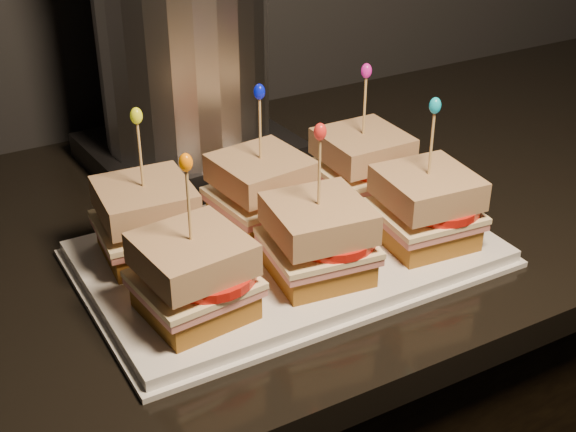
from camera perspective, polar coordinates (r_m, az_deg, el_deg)
cabinet at (r=1.35m, az=8.94°, el=-14.04°), size 2.15×0.61×0.85m
granite_slab at (r=1.10m, az=10.68°, el=2.96°), size 2.19×0.65×0.03m
platter at (r=0.85m, az=0.00°, el=-2.69°), size 0.42×0.26×0.02m
platter_rim at (r=0.86m, az=0.00°, el=-3.03°), size 0.43×0.27×0.01m
sandwich_0_bread_bot at (r=0.84m, az=-9.86°, el=-1.90°), size 0.10×0.10×0.02m
sandwich_0_ham at (r=0.84m, az=-9.95°, el=-0.93°), size 0.11×0.10×0.01m
sandwich_0_cheese at (r=0.83m, az=-10.00°, el=-0.52°), size 0.11×0.10×0.01m
sandwich_0_tomato at (r=0.83m, az=-9.12°, el=-0.04°), size 0.09×0.09×0.01m
sandwich_0_bread_top at (r=0.82m, az=-10.16°, el=1.15°), size 0.10×0.10×0.03m
sandwich_0_pick at (r=0.80m, az=-10.44°, el=4.03°), size 0.00×0.00×0.09m
sandwich_0_frill at (r=0.78m, az=-10.73°, el=7.02°), size 0.01×0.01×0.02m
sandwich_1_bread_bot at (r=0.89m, az=-1.89°, el=0.25°), size 0.10×0.10×0.02m
sandwich_1_ham at (r=0.88m, az=-1.91°, el=1.18°), size 0.11×0.11×0.01m
sandwich_1_cheese at (r=0.88m, az=-1.91°, el=1.58°), size 0.11×0.11×0.01m
sandwich_1_tomato at (r=0.87m, az=-1.04°, el=2.04°), size 0.09×0.09×0.01m
sandwich_1_bread_top at (r=0.87m, az=-1.94°, el=3.20°), size 0.10×0.10×0.03m
sandwich_1_pick at (r=0.85m, az=-2.00°, el=5.97°), size 0.00×0.00×0.09m
sandwich_1_frill at (r=0.83m, az=-2.05°, el=8.83°), size 0.01×0.01×0.02m
sandwich_2_bread_bot at (r=0.95m, az=5.19°, el=2.15°), size 0.09×0.09×0.02m
sandwich_2_ham at (r=0.94m, az=5.24°, el=3.04°), size 0.10×0.10×0.01m
sandwich_2_cheese at (r=0.94m, az=5.26°, el=3.42°), size 0.10×0.10×0.01m
sandwich_2_tomato at (r=0.94m, az=6.09°, el=3.85°), size 0.09×0.09×0.01m
sandwich_2_bread_top at (r=0.93m, az=5.33°, el=4.95°), size 0.09×0.09×0.03m
sandwich_2_pick at (r=0.91m, az=5.46°, el=7.56°), size 0.00×0.00×0.09m
sandwich_2_frill at (r=0.89m, az=5.60°, el=10.24°), size 0.01×0.01×0.02m
sandwich_3_bread_bot at (r=0.75m, az=-6.61°, el=-6.01°), size 0.10×0.10×0.02m
sandwich_3_ham at (r=0.74m, az=-6.68°, el=-4.97°), size 0.11×0.10×0.01m
sandwich_3_cheese at (r=0.74m, az=-6.72°, el=-4.52°), size 0.11×0.11×0.01m
sandwich_3_tomato at (r=0.73m, az=-5.70°, el=-4.01°), size 0.09×0.09×0.01m
sandwich_3_bread_top at (r=0.72m, az=-6.84°, el=-2.70°), size 0.10×0.10×0.03m
sandwich_3_pick at (r=0.70m, az=-7.06°, el=0.47°), size 0.00×0.00×0.09m
sandwich_3_frill at (r=0.68m, az=-7.28°, el=3.80°), size 0.01×0.01×0.02m
sandwich_4_bread_bot at (r=0.80m, az=2.10°, el=-3.35°), size 0.10×0.10×0.02m
sandwich_4_ham at (r=0.79m, az=2.13°, el=-2.35°), size 0.11×0.11×0.01m
sandwich_4_cheese at (r=0.79m, az=2.13°, el=-1.91°), size 0.11×0.11×0.01m
sandwich_4_tomato at (r=0.78m, az=3.12°, el=-1.42°), size 0.09×0.09×0.01m
sandwich_4_bread_top at (r=0.77m, az=2.17°, el=-0.17°), size 0.10×0.10×0.03m
sandwich_4_pick at (r=0.75m, az=2.24°, el=2.85°), size 0.00×0.00×0.09m
sandwich_4_frill at (r=0.73m, az=2.30°, el=6.01°), size 0.01×0.01×0.02m
sandwich_5_bread_bot at (r=0.87m, az=9.60°, el=-0.99°), size 0.10×0.10×0.02m
sandwich_5_ham at (r=0.86m, az=9.69°, el=-0.04°), size 0.11×0.10×0.01m
sandwich_5_cheese at (r=0.86m, az=9.73°, el=0.37°), size 0.11×0.11×0.01m
sandwich_5_tomato at (r=0.86m, az=10.64°, el=0.83°), size 0.09×0.09×0.01m
sandwich_5_bread_top at (r=0.84m, az=9.88°, el=2.01°), size 0.10×0.10×0.03m
sandwich_5_pick at (r=0.82m, az=10.15°, el=4.82°), size 0.00×0.00×0.09m
sandwich_5_frill at (r=0.81m, az=10.42°, el=7.74°), size 0.01×0.01×0.02m
appliance_base at (r=1.08m, az=-6.99°, el=4.67°), size 0.27×0.23×0.03m
appliance_body at (r=1.03m, az=-7.51°, el=12.51°), size 0.21×0.21×0.28m
appliance at (r=1.03m, az=-7.49°, el=12.22°), size 0.25×0.21×0.33m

